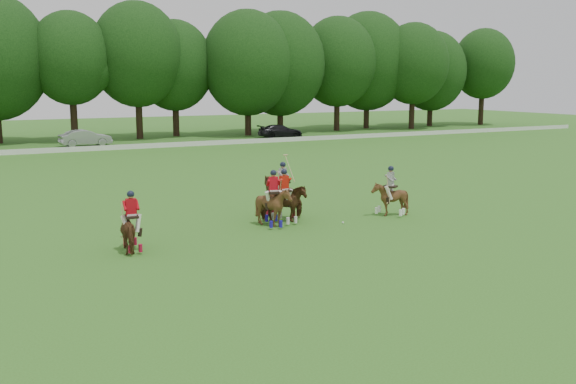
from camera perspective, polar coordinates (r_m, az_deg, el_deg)
name	(u,v)px	position (r m, az deg, el deg)	size (l,w,h in m)	color
ground	(304,252)	(22.87, 1.45, -5.35)	(180.00, 180.00, 0.00)	#356A1E
tree_line	(74,58)	(68.29, -18.52, 11.19)	(117.98, 14.32, 14.75)	black
boundary_rail	(95,148)	(58.60, -16.79, 3.74)	(120.00, 0.10, 0.44)	white
car_mid	(85,138)	(62.96, -17.57, 4.60)	(1.64, 4.70, 1.55)	#9E9EA4
car_right	(280,131)	(69.40, -0.69, 5.43)	(1.96, 4.83, 1.40)	black
polo_red_a	(132,230)	(23.46, -13.69, -3.29)	(1.09, 1.78, 2.18)	#492A13
polo_red_b	(284,204)	(27.32, -0.35, -1.05)	(1.74, 1.53, 2.86)	#492A13
polo_red_c	(273,206)	(26.70, -1.30, -1.25)	(1.73, 1.84, 2.37)	#492A13
polo_stripe_a	(283,197)	(28.56, -0.46, -0.42)	(2.00, 2.28, 2.47)	#492A13
polo_stripe_b	(390,198)	(29.15, 9.06, -0.54)	(1.82, 1.86, 2.26)	#492A13
polo_ball	(343,223)	(27.42, 4.90, -2.73)	(0.09, 0.09, 0.09)	white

